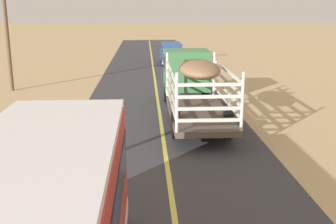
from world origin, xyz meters
TOP-DOWN VIEW (x-y plane):
  - livestock_truck at (1.61, 15.73)m, footprint 2.53×9.70m
  - car_far at (1.73, 33.35)m, footprint 1.90×4.62m
  - power_pole_mid at (-9.27, 21.64)m, footprint 2.20×0.24m

SIDE VIEW (x-z plane):
  - car_far at x=1.73m, z-range 0.12..2.05m
  - livestock_truck at x=1.61m, z-range 0.28..3.30m
  - power_pole_mid at x=-9.27m, z-range 0.30..9.12m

